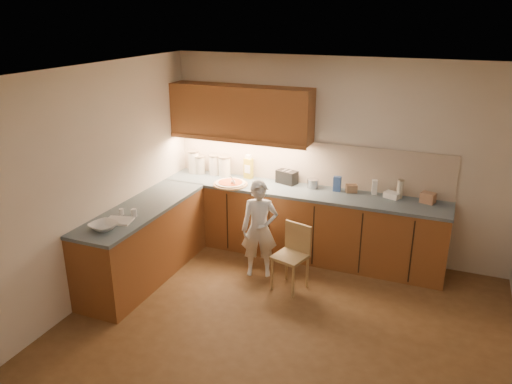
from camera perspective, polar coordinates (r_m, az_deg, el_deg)
room at (r=4.64m, az=3.57°, el=1.87°), size 4.54×4.50×2.62m
l_counter at (r=6.47m, az=-0.85°, el=-4.21°), size 3.77×2.62×0.92m
backsplash at (r=6.69m, az=5.93°, el=3.36°), size 3.75×0.02×0.58m
upper_cabinets at (r=6.69m, az=-1.78°, el=9.08°), size 1.95×0.36×0.73m
pizza_on_board at (r=6.68m, az=-2.93°, el=0.97°), size 0.46×0.46×0.19m
child at (r=6.09m, az=0.40°, el=-4.27°), size 0.52×0.42×1.22m
wooden_chair at (r=5.91m, az=4.27°, el=-6.82°), size 0.43×0.43×0.78m
mixing_bowl at (r=5.57m, az=-17.01°, el=-3.76°), size 0.34×0.34×0.07m
canister_a at (r=7.19m, az=-7.14°, el=3.46°), size 0.16×0.16×0.33m
canister_b at (r=7.16m, az=-6.41°, el=3.13°), size 0.15×0.15×0.26m
canister_c at (r=7.09m, az=-4.80°, el=3.13°), size 0.15×0.15×0.29m
canister_d at (r=7.02m, az=-3.62°, el=2.99°), size 0.18×0.18×0.29m
oil_jug at (r=6.91m, az=-0.87°, el=2.81°), size 0.12×0.10×0.34m
toaster at (r=6.73m, az=3.55°, el=1.73°), size 0.31×0.23×0.18m
steel_pot at (r=6.59m, az=6.51°, el=0.99°), size 0.16×0.16×0.12m
blue_box at (r=6.51m, az=9.26°, el=0.93°), size 0.10×0.07×0.19m
card_box_a at (r=6.51m, az=10.85°, el=0.40°), size 0.17×0.15×0.10m
white_bottle at (r=6.48m, az=13.39°, el=0.53°), size 0.08×0.08×0.19m
flat_pack at (r=6.43m, az=15.29°, el=-0.34°), size 0.22×0.19×0.07m
tall_jar at (r=6.42m, az=16.15°, el=0.36°), size 0.08×0.08×0.24m
card_box_b at (r=6.39m, az=19.06°, el=-0.63°), size 0.19×0.17×0.13m
dough_cloth at (r=5.73m, az=-15.40°, el=-3.18°), size 0.33×0.29×0.02m
spice_jar_a at (r=5.90m, az=-15.14°, el=-2.19°), size 0.06×0.06×0.07m
spice_jar_b at (r=5.82m, az=-13.77°, el=-2.31°), size 0.08×0.08×0.09m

